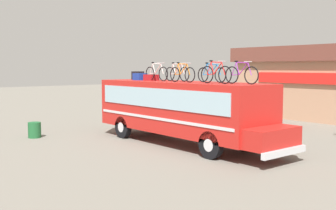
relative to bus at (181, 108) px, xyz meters
The scene contains 13 objects.
ground_plane 1.68m from the bus, behind, with size 120.00×120.00×0.00m, color slate.
bus is the anchor object (origin of this frame).
luggage_bag_1 4.13m from the bus, behind, with size 0.66×0.38×0.44m, color black.
luggage_bag_2 3.33m from the bus, behind, with size 0.57×0.53×0.35m, color #193899.
luggage_bag_3 2.63m from the bus, behind, with size 0.64×0.52×0.29m, color maroon.
rooftop_bicycle_1 2.23m from the bus, behind, with size 1.72×0.44×0.91m.
rooftop_bicycle_2 1.67m from the bus, 158.48° to the left, with size 1.69×0.44×0.89m.
rooftop_bicycle_3 1.65m from the bus, 37.56° to the right, with size 1.65×0.44×0.88m.
rooftop_bicycle_4 2.22m from the bus, 13.16° to the left, with size 1.69×0.44×0.87m.
rooftop_bicycle_5 2.94m from the bus, ahead, with size 1.70×0.44×0.94m.
rooftop_bicycle_6 3.79m from the bus, ahead, with size 1.67×0.44×0.92m.
roadside_building 15.57m from the bus, 94.32° to the left, with size 11.52×9.04×4.93m.
trash_bin 7.59m from the bus, 142.74° to the right, with size 0.63×0.63×0.78m, color #1E592D.
Camera 1 is at (14.12, -12.28, 3.51)m, focal length 43.88 mm.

